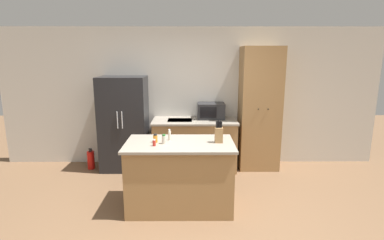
% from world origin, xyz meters
% --- Properties ---
extents(ground_plane, '(14.00, 14.00, 0.00)m').
position_xyz_m(ground_plane, '(0.00, 0.00, 0.00)').
color(ground_plane, brown).
extents(wall_back, '(7.20, 0.06, 2.60)m').
position_xyz_m(wall_back, '(0.00, 2.33, 1.30)').
color(wall_back, beige).
rests_on(wall_back, ground_plane).
extents(refrigerator, '(0.84, 0.65, 1.72)m').
position_xyz_m(refrigerator, '(-1.21, 1.99, 0.86)').
color(refrigerator, black).
rests_on(refrigerator, ground_plane).
extents(back_counter, '(1.54, 0.71, 0.93)m').
position_xyz_m(back_counter, '(0.09, 1.97, 0.47)').
color(back_counter, '#9E7547').
rests_on(back_counter, ground_plane).
extents(pantry_cabinet, '(0.72, 0.57, 2.24)m').
position_xyz_m(pantry_cabinet, '(1.28, 2.03, 1.12)').
color(pantry_cabinet, '#9E7547').
rests_on(pantry_cabinet, ground_plane).
extents(kitchen_island, '(1.46, 0.84, 0.94)m').
position_xyz_m(kitchen_island, '(-0.14, 0.50, 0.47)').
color(kitchen_island, '#9E7547').
rests_on(kitchen_island, ground_plane).
extents(microwave, '(0.50, 0.36, 0.29)m').
position_xyz_m(microwave, '(0.39, 2.10, 1.07)').
color(microwave, '#232326').
rests_on(microwave, back_counter).
extents(knife_block, '(0.11, 0.08, 0.30)m').
position_xyz_m(knife_block, '(0.39, 0.50, 1.05)').
color(knife_block, '#9E7547').
rests_on(knife_block, kitchen_island).
extents(spice_bottle_tall_dark, '(0.06, 0.06, 0.13)m').
position_xyz_m(spice_bottle_tall_dark, '(-0.34, 0.45, 1.00)').
color(spice_bottle_tall_dark, beige).
rests_on(spice_bottle_tall_dark, kitchen_island).
extents(spice_bottle_short_red, '(0.06, 0.06, 0.12)m').
position_xyz_m(spice_bottle_short_red, '(-0.46, 0.50, 0.99)').
color(spice_bottle_short_red, orange).
rests_on(spice_bottle_short_red, kitchen_island).
extents(spice_bottle_amber_oil, '(0.04, 0.04, 0.09)m').
position_xyz_m(spice_bottle_amber_oil, '(-0.46, 0.35, 0.98)').
color(spice_bottle_amber_oil, '#B2281E').
rests_on(spice_bottle_amber_oil, kitchen_island).
extents(spice_bottle_green_herb, '(0.04, 0.04, 0.15)m').
position_xyz_m(spice_bottle_green_herb, '(-0.28, 0.61, 1.01)').
color(spice_bottle_green_herb, beige).
rests_on(spice_bottle_green_herb, kitchen_island).
extents(fire_extinguisher, '(0.13, 0.13, 0.39)m').
position_xyz_m(fire_extinguisher, '(-1.85, 1.94, 0.17)').
color(fire_extinguisher, red).
rests_on(fire_extinguisher, ground_plane).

